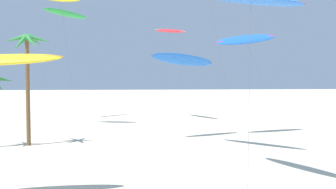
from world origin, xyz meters
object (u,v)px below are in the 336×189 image
at_px(palm_tree_1, 27,53).
at_px(flying_kite_7, 170,31).
at_px(flying_kite_0, 246,39).
at_px(flying_kite_1, 251,0).
at_px(flying_kite_5, 66,13).
at_px(flying_kite_6, 183,60).

xyz_separation_m(palm_tree_1, flying_kite_7, (14.69, 19.62, 4.08)).
height_order(flying_kite_0, flying_kite_7, flying_kite_7).
bearing_deg(flying_kite_0, flying_kite_1, -103.71).
xyz_separation_m(flying_kite_0, flying_kite_7, (-7.19, 14.54, 2.28)).
height_order(palm_tree_1, flying_kite_0, flying_kite_0).
height_order(flying_kite_1, flying_kite_5, flying_kite_5).
xyz_separation_m(palm_tree_1, flying_kite_5, (-0.17, 21.55, 6.64)).
bearing_deg(palm_tree_1, flying_kite_7, 53.18).
bearing_deg(flying_kite_7, flying_kite_1, -85.35).
xyz_separation_m(flying_kite_0, flying_kite_1, (-4.51, -18.47, 1.03)).
bearing_deg(flying_kite_1, flying_kite_6, 98.64).
xyz_separation_m(flying_kite_0, flying_kite_6, (-7.03, -1.83, -2.25)).
relative_size(palm_tree_1, flying_kite_0, 0.91).
bearing_deg(flying_kite_5, flying_kite_6, -50.62).
relative_size(flying_kite_1, flying_kite_5, 0.78).
bearing_deg(flying_kite_5, flying_kite_7, -7.38).
xyz_separation_m(palm_tree_1, flying_kite_1, (17.38, -13.39, 2.83)).
bearing_deg(flying_kite_7, palm_tree_1, -126.82).
bearing_deg(flying_kite_6, palm_tree_1, -167.65).
distance_m(flying_kite_5, flying_kite_7, 15.20).
height_order(flying_kite_0, flying_kite_1, flying_kite_1).
height_order(flying_kite_0, flying_kite_6, flying_kite_0).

